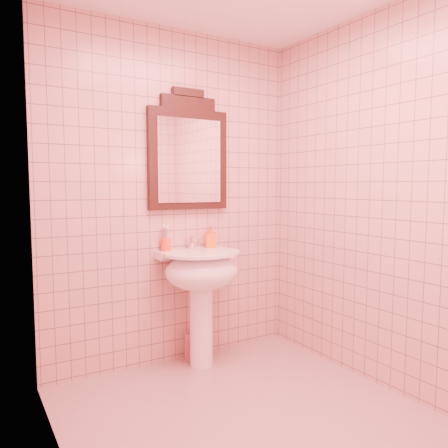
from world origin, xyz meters
TOP-DOWN VIEW (x-y plane):
  - floor at (0.00, 0.00)m, footprint 2.20×2.20m
  - back_wall at (0.00, 1.10)m, footprint 2.00×0.02m
  - pedestal_sink at (0.11, 0.87)m, footprint 0.58×0.58m
  - faucet at (0.11, 1.01)m, footprint 0.04×0.16m
  - mirror at (0.11, 1.07)m, footprint 0.65×0.06m
  - toothbrush_cup at (-0.09, 1.05)m, footprint 0.07×0.07m
  - soap_dispenser at (0.27, 1.03)m, footprint 0.10×0.10m
  - towel at (0.15, 1.04)m, footprint 0.20×0.17m

SIDE VIEW (x-z plane):
  - floor at x=0.00m, z-range 0.00..0.00m
  - towel at x=0.15m, z-range 0.00..0.21m
  - pedestal_sink at x=0.11m, z-range 0.23..1.09m
  - toothbrush_cup at x=-0.09m, z-range 0.83..1.00m
  - faucet at x=0.11m, z-range 0.87..0.97m
  - soap_dispenser at x=0.27m, z-range 0.86..1.04m
  - back_wall at x=0.00m, z-range 0.00..2.50m
  - mirror at x=0.11m, z-range 1.13..2.03m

